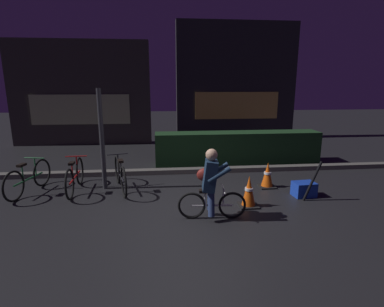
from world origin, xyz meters
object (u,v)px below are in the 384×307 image
(cyclist, at_px, (211,184))
(traffic_cone_near, at_px, (249,192))
(parked_bike_center_left, at_px, (120,175))
(closed_umbrella, at_px, (312,181))
(street_post, at_px, (102,140))
(blue_crate, at_px, (304,189))
(traffic_cone_far, at_px, (267,175))
(parked_bike_leftmost, at_px, (29,178))
(parked_bike_left_mid, at_px, (75,177))

(cyclist, bearing_deg, traffic_cone_near, 32.57)
(parked_bike_center_left, bearing_deg, closed_umbrella, -120.01)
(street_post, distance_m, closed_umbrella, 4.46)
(cyclist, bearing_deg, street_post, 145.21)
(traffic_cone_near, xyz_separation_m, blue_crate, (1.30, 0.40, -0.14))
(parked_bike_center_left, bearing_deg, cyclist, -147.95)
(traffic_cone_near, height_order, cyclist, cyclist)
(traffic_cone_near, height_order, traffic_cone_far, traffic_cone_near)
(street_post, distance_m, traffic_cone_near, 3.30)
(traffic_cone_far, xyz_separation_m, blue_crate, (0.57, -0.62, -0.13))
(street_post, height_order, parked_bike_center_left, street_post)
(closed_umbrella, bearing_deg, parked_bike_center_left, 172.25)
(parked_bike_center_left, relative_size, traffic_cone_far, 2.78)
(blue_crate, bearing_deg, street_post, 167.95)
(traffic_cone_far, bearing_deg, cyclist, -136.65)
(traffic_cone_near, distance_m, closed_umbrella, 1.35)
(street_post, distance_m, traffic_cone_far, 3.75)
(parked_bike_center_left, bearing_deg, traffic_cone_near, -129.98)
(parked_bike_center_left, bearing_deg, parked_bike_leftmost, 75.30)
(street_post, relative_size, closed_umbrella, 2.59)
(parked_bike_left_mid, bearing_deg, street_post, -80.97)
(street_post, relative_size, traffic_cone_near, 3.65)
(cyclist, bearing_deg, parked_bike_leftmost, 161.06)
(traffic_cone_near, distance_m, traffic_cone_far, 1.26)
(parked_bike_left_mid, bearing_deg, parked_bike_center_left, -92.41)
(parked_bike_left_mid, xyz_separation_m, traffic_cone_far, (4.25, -0.15, -0.06))
(street_post, bearing_deg, parked_bike_left_mid, -168.44)
(parked_bike_left_mid, xyz_separation_m, traffic_cone_near, (3.52, -1.18, -0.04))
(parked_bike_center_left, distance_m, closed_umbrella, 4.02)
(parked_bike_left_mid, xyz_separation_m, closed_umbrella, (4.85, -1.03, 0.07))
(parked_bike_left_mid, height_order, closed_umbrella, closed_umbrella)
(traffic_cone_far, xyz_separation_m, closed_umbrella, (0.60, -0.87, 0.13))
(traffic_cone_far, bearing_deg, street_post, 175.66)
(parked_bike_left_mid, bearing_deg, parked_bike_leftmost, 88.29)
(parked_bike_leftmost, bearing_deg, traffic_cone_far, -79.08)
(parked_bike_leftmost, relative_size, closed_umbrella, 1.82)
(parked_bike_leftmost, height_order, traffic_cone_near, parked_bike_leftmost)
(parked_bike_left_mid, bearing_deg, traffic_cone_near, -111.04)
(parked_bike_leftmost, distance_m, cyclist, 4.00)
(parked_bike_left_mid, distance_m, blue_crate, 4.88)
(street_post, distance_m, blue_crate, 4.42)
(traffic_cone_far, distance_m, blue_crate, 0.86)
(traffic_cone_near, bearing_deg, parked_bike_leftmost, 165.40)
(street_post, relative_size, blue_crate, 5.01)
(blue_crate, bearing_deg, parked_bike_leftmost, 172.45)
(closed_umbrella, bearing_deg, parked_bike_left_mid, 175.14)
(cyclist, bearing_deg, blue_crate, 26.10)
(blue_crate, bearing_deg, traffic_cone_near, -162.89)
(parked_bike_center_left, relative_size, cyclist, 1.29)
(street_post, bearing_deg, parked_bike_leftmost, -174.98)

